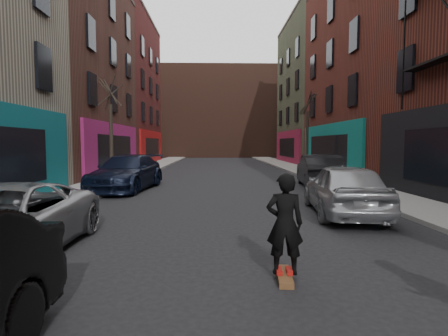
{
  "coord_description": "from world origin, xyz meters",
  "views": [
    {
      "loc": [
        -0.47,
        -1.35,
        2.15
      ],
      "look_at": [
        -0.28,
        6.49,
        1.6
      ],
      "focal_mm": 28.0,
      "sensor_mm": 36.0,
      "label": 1
    }
  ],
  "objects": [
    {
      "name": "sidewalk_left",
      "position": [
        -6.25,
        30.0,
        0.07
      ],
      "size": [
        2.5,
        84.0,
        0.13
      ],
      "primitive_type": "cube",
      "color": "gray",
      "rests_on": "ground"
    },
    {
      "name": "sidewalk_right",
      "position": [
        6.25,
        30.0,
        0.07
      ],
      "size": [
        2.5,
        84.0,
        0.13
      ],
      "primitive_type": "cube",
      "color": "gray",
      "rests_on": "ground"
    },
    {
      "name": "building_far",
      "position": [
        0.0,
        56.0,
        7.0
      ],
      "size": [
        40.0,
        10.0,
        14.0
      ],
      "primitive_type": "cube",
      "color": "#47281E",
      "rests_on": "ground"
    },
    {
      "name": "tree_left_far",
      "position": [
        -6.2,
        18.0,
        3.38
      ],
      "size": [
        2.0,
        2.0,
        6.5
      ],
      "primitive_type": null,
      "color": "black",
      "rests_on": "sidewalk_left"
    },
    {
      "name": "tree_right_far",
      "position": [
        6.2,
        24.0,
        3.53
      ],
      "size": [
        2.0,
        2.0,
        6.8
      ],
      "primitive_type": null,
      "color": "black",
      "rests_on": "sidewalk_right"
    },
    {
      "name": "parked_left_far",
      "position": [
        -4.48,
        5.13,
        0.69
      ],
      "size": [
        2.34,
        5.0,
        1.38
      ],
      "primitive_type": "imported",
      "rotation": [
        0.0,
        0.0,
        0.01
      ],
      "color": "gray",
      "rests_on": "ground"
    },
    {
      "name": "parked_left_end",
      "position": [
        -4.6,
        14.9,
        0.81
      ],
      "size": [
        2.9,
        5.8,
        1.62
      ],
      "primitive_type": "imported",
      "rotation": [
        0.0,
        0.0,
        -0.12
      ],
      "color": "black",
      "rests_on": "ground"
    },
    {
      "name": "parked_right_far",
      "position": [
        3.38,
        8.98,
        0.79
      ],
      "size": [
        2.43,
        4.85,
        1.59
      ],
      "primitive_type": "imported",
      "rotation": [
        0.0,
        0.0,
        3.02
      ],
      "color": "#9A9EA3",
      "rests_on": "ground"
    },
    {
      "name": "parked_right_end",
      "position": [
        4.6,
        15.57,
        0.8
      ],
      "size": [
        2.32,
        5.06,
        1.61
      ],
      "primitive_type": "imported",
      "rotation": [
        0.0,
        0.0,
        3.01
      ],
      "color": "black",
      "rests_on": "ground"
    },
    {
      "name": "skateboard",
      "position": [
        0.61,
        4.02,
        0.05
      ],
      "size": [
        0.29,
        0.82,
        0.1
      ],
      "primitive_type": "cube",
      "rotation": [
        0.0,
        0.0,
        -0.09
      ],
      "color": "brown",
      "rests_on": "ground"
    },
    {
      "name": "skateboarder",
      "position": [
        0.61,
        4.02,
        0.9
      ],
      "size": [
        0.61,
        0.43,
        1.59
      ],
      "primitive_type": "imported",
      "rotation": [
        0.0,
        0.0,
        3.05
      ],
      "color": "black",
      "rests_on": "skateboard"
    }
  ]
}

